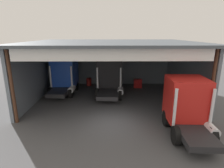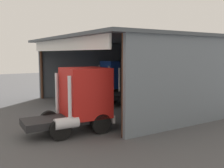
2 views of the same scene
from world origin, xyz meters
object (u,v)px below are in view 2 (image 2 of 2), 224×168
at_px(truck_black_right_bay, 137,81).
at_px(tool_cart, 186,100).
at_px(oil_drum, 148,91).
at_px(truck_red_center_left_bay, 81,98).
at_px(truck_blue_left_bay, 114,77).

distance_m(truck_black_right_bay, tool_cart, 4.32).
bearing_deg(oil_drum, tool_cart, -9.10).
distance_m(truck_black_right_bay, oil_drum, 4.52).
xyz_separation_m(truck_black_right_bay, truck_red_center_left_bay, (4.85, -7.52, -0.08)).
bearing_deg(truck_red_center_left_bay, truck_black_right_bay, 125.46).
distance_m(oil_drum, tool_cart, 5.89).
height_order(truck_blue_left_bay, truck_red_center_left_bay, same).
bearing_deg(truck_black_right_bay, tool_cart, 41.57).
relative_size(truck_black_right_bay, truck_red_center_left_bay, 1.12).
bearing_deg(oil_drum, truck_blue_left_bay, -128.98).
distance_m(truck_blue_left_bay, truck_red_center_left_bay, 12.65).
height_order(truck_blue_left_bay, tool_cart, truck_blue_left_bay).
bearing_deg(oil_drum, truck_black_right_bay, -52.94).
xyz_separation_m(truck_blue_left_bay, truck_black_right_bay, (4.79, -0.67, 0.07)).
bearing_deg(truck_blue_left_bay, tool_cart, 15.40).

